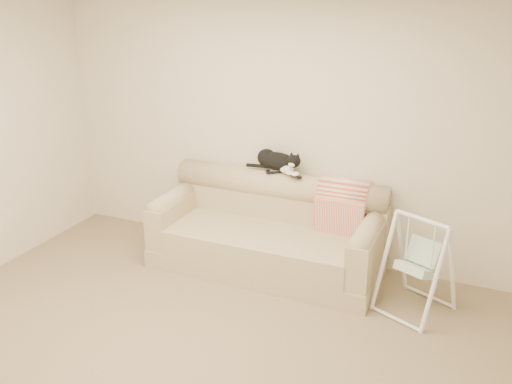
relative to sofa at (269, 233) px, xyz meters
The scene contains 8 objects.
ground_plane 1.65m from the sofa, 87.63° to the right, with size 5.00×5.00×0.00m, color #766349.
room_shell 2.00m from the sofa, 87.63° to the right, with size 5.04×4.04×2.60m.
sofa is the anchor object (origin of this frame).
remote_a 0.60m from the sofa, 98.07° to the left, with size 0.18×0.14×0.03m.
remote_b 0.62m from the sofa, 46.98° to the left, with size 0.16×0.14×0.02m.
tuxedo_cat 0.71m from the sofa, 94.04° to the left, with size 0.59×0.31×0.23m.
throw_blanket 0.80m from the sofa, 18.80° to the left, with size 0.47×0.38×0.58m.
baby_swing 1.48m from the sofa, ahead, with size 0.71×0.72×0.87m.
Camera 1 is at (1.84, -3.08, 2.67)m, focal length 40.00 mm.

